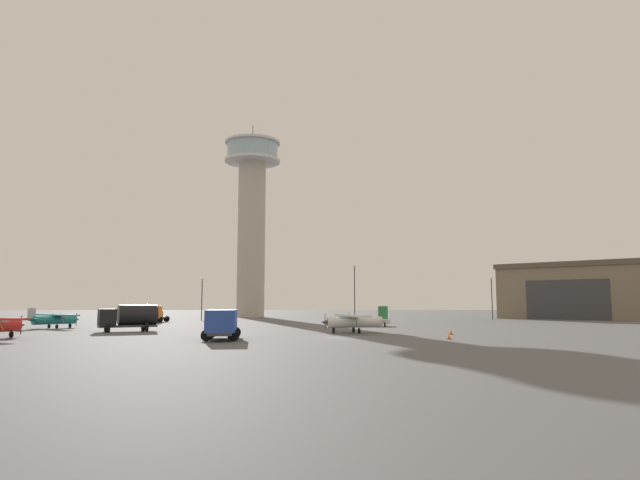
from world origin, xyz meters
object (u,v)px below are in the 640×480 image
(light_post_west, at_px, (355,288))
(light_post_east, at_px, (492,294))
(airplane_teal, at_px, (54,319))
(light_post_centre, at_px, (202,295))
(car_white, at_px, (375,321))
(control_tower, at_px, (252,209))
(truck_fuel_tanker_black, at_px, (129,317))
(traffic_cone_near_right, at_px, (449,336))
(truck_flatbed_orange, at_px, (155,314))
(traffic_cone_near_left, at_px, (451,332))
(airplane_white, at_px, (355,321))
(truck_box_blue, at_px, (222,322))

(light_post_west, relative_size, light_post_east, 1.27)
(light_post_west, height_order, light_post_east, light_post_west)
(airplane_teal, height_order, light_post_centre, light_post_centre)
(light_post_west, bearing_deg, car_white, -88.64)
(control_tower, distance_m, truck_fuel_tanker_black, 67.53)
(traffic_cone_near_right, bearing_deg, truck_fuel_tanker_black, 157.58)
(truck_flatbed_orange, height_order, car_white, truck_flatbed_orange)
(truck_fuel_tanker_black, relative_size, traffic_cone_near_left, 11.44)
(airplane_white, xyz_separation_m, truck_fuel_tanker_black, (-25.01, 3.38, 0.34))
(control_tower, xyz_separation_m, traffic_cone_near_right, (26.01, -76.55, -24.43))
(truck_flatbed_orange, relative_size, light_post_east, 0.77)
(truck_box_blue, bearing_deg, truck_fuel_tanker_black, 36.15)
(truck_flatbed_orange, xyz_separation_m, car_white, (34.39, -15.43, -0.55))
(traffic_cone_near_left, bearing_deg, light_post_west, 97.50)
(airplane_white, height_order, light_post_east, light_post_east)
(light_post_east, bearing_deg, control_tower, 157.37)
(truck_fuel_tanker_black, bearing_deg, airplane_white, 145.06)
(truck_box_blue, distance_m, traffic_cone_near_right, 19.94)
(airplane_white, xyz_separation_m, light_post_west, (3.39, 44.06, 4.71))
(truck_box_blue, xyz_separation_m, car_white, (16.46, 27.59, -0.79))
(truck_box_blue, relative_size, traffic_cone_near_left, 12.39)
(control_tower, relative_size, light_post_west, 4.33)
(airplane_teal, xyz_separation_m, traffic_cone_near_left, (46.54, -13.82, -0.91))
(truck_fuel_tanker_black, distance_m, light_post_west, 49.80)
(light_post_west, bearing_deg, truck_flatbed_orange, -161.05)
(truck_flatbed_orange, relative_size, traffic_cone_near_left, 11.03)
(truck_box_blue, relative_size, traffic_cone_near_right, 13.07)
(truck_flatbed_orange, relative_size, car_white, 1.37)
(airplane_white, bearing_deg, truck_box_blue, 28.67)
(light_post_centre, height_order, traffic_cone_near_right, light_post_centre)
(airplane_white, relative_size, truck_flatbed_orange, 1.53)
(truck_box_blue, relative_size, light_post_centre, 0.91)
(light_post_centre, xyz_separation_m, traffic_cone_near_right, (32.23, -52.51, -4.43))
(truck_flatbed_orange, distance_m, traffic_cone_near_left, 53.10)
(truck_box_blue, distance_m, traffic_cone_near_left, 23.39)
(truck_flatbed_orange, bearing_deg, light_post_east, 103.42)
(truck_box_blue, xyz_separation_m, traffic_cone_near_right, (19.89, 0.54, -1.26))
(airplane_white, height_order, traffic_cone_near_left, airplane_white)
(control_tower, bearing_deg, truck_flatbed_orange, -109.12)
(control_tower, height_order, truck_box_blue, control_tower)
(light_post_east, bearing_deg, airplane_white, -122.86)
(airplane_white, distance_m, car_white, 17.51)
(airplane_white, relative_size, light_post_centre, 1.23)
(truck_box_blue, height_order, light_post_centre, light_post_centre)
(airplane_white, xyz_separation_m, truck_box_blue, (-12.42, -10.55, 0.21))
(truck_flatbed_orange, bearing_deg, light_post_centre, 151.35)
(control_tower, distance_m, traffic_cone_near_left, 78.49)
(light_post_west, bearing_deg, truck_fuel_tanker_black, -124.92)
(control_tower, distance_m, car_white, 59.45)
(light_post_west, bearing_deg, airplane_white, -94.40)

